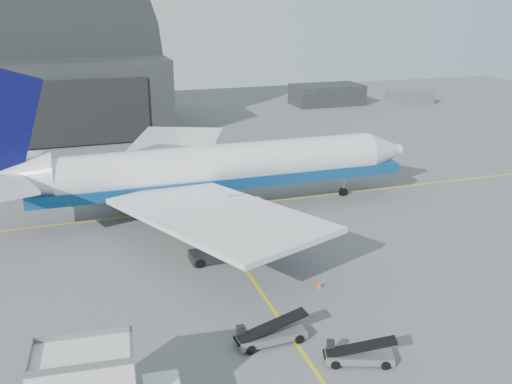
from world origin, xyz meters
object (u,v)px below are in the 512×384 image
object	(u,v)px
airliner	(206,169)
belt_loader_b	(358,355)
pushback_tug	(213,254)
belt_loader_a	(270,335)

from	to	relation	value
airliner	belt_loader_b	size ratio (longest dim) A/B	10.34
pushback_tug	belt_loader_b	xyz separation A→B (m)	(4.86, -16.29, -0.11)
airliner	pushback_tug	size ratio (longest dim) A/B	12.57
belt_loader_a	belt_loader_b	size ratio (longest dim) A/B	1.10
belt_loader_a	pushback_tug	bearing A→B (deg)	89.71
airliner	belt_loader_a	distance (m)	24.60
airliner	belt_loader_b	distance (m)	28.21
airliner	belt_loader_a	world-z (taller)	airliner
airliner	pushback_tug	distance (m)	12.36
pushback_tug	belt_loader_a	distance (m)	12.71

